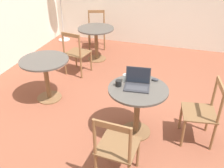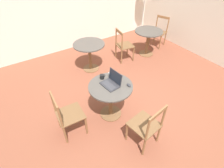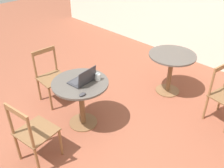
{
  "view_description": "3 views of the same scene",
  "coord_description": "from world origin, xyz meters",
  "px_view_note": "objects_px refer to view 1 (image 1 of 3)",
  "views": [
    {
      "loc": [
        -3.17,
        -0.41,
        2.47
      ],
      "look_at": [
        -0.22,
        0.5,
        0.67
      ],
      "focal_mm": 40.0,
      "sensor_mm": 36.0,
      "label": 1
    },
    {
      "loc": [
        -1.66,
        -1.92,
        2.78
      ],
      "look_at": [
        -0.2,
        0.3,
        0.58
      ],
      "focal_mm": 28.0,
      "sensor_mm": 36.0,
      "label": 2
    },
    {
      "loc": [
        2.04,
        -1.7,
        2.63
      ],
      "look_at": [
        -0.11,
        0.47,
        0.67
      ],
      "focal_mm": 40.0,
      "sensor_mm": 36.0,
      "label": 3
    }
  ],
  "objects_px": {
    "cafe_table_near": "(138,99)",
    "chair_near_front": "(203,112)",
    "chair_near_left": "(117,148)",
    "mouse": "(155,80)",
    "chair_mid_left": "(76,53)",
    "chair_mid_right": "(97,30)",
    "cafe_table_mid": "(96,35)",
    "cafe_table_far": "(45,69)",
    "drinking_glass": "(125,78)",
    "laptop": "(137,83)",
    "mug": "(119,83)"
  },
  "relations": [
    {
      "from": "mouse",
      "to": "drinking_glass",
      "type": "distance_m",
      "value": 0.42
    },
    {
      "from": "chair_near_left",
      "to": "mug",
      "type": "height_order",
      "value": "chair_near_left"
    },
    {
      "from": "cafe_table_near",
      "to": "chair_near_front",
      "type": "height_order",
      "value": "chair_near_front"
    },
    {
      "from": "mug",
      "to": "drinking_glass",
      "type": "height_order",
      "value": "drinking_glass"
    },
    {
      "from": "cafe_table_mid",
      "to": "cafe_table_far",
      "type": "height_order",
      "value": "same"
    },
    {
      "from": "chair_mid_left",
      "to": "mug",
      "type": "distance_m",
      "value": 2.0
    },
    {
      "from": "laptop",
      "to": "chair_mid_left",
      "type": "bearing_deg",
      "value": 47.43
    },
    {
      "from": "chair_near_front",
      "to": "chair_mid_right",
      "type": "xyz_separation_m",
      "value": [
        2.87,
        2.57,
        0.0
      ]
    },
    {
      "from": "cafe_table_far",
      "to": "chair_mid_left",
      "type": "bearing_deg",
      "value": -5.27
    },
    {
      "from": "cafe_table_far",
      "to": "laptop",
      "type": "xyz_separation_m",
      "value": [
        -0.4,
        -1.65,
        0.22
      ]
    },
    {
      "from": "cafe_table_near",
      "to": "mouse",
      "type": "xyz_separation_m",
      "value": [
        0.27,
        -0.18,
        0.19
      ]
    },
    {
      "from": "cafe_table_near",
      "to": "chair_mid_right",
      "type": "xyz_separation_m",
      "value": [
        2.99,
        1.71,
        -0.12
      ]
    },
    {
      "from": "cafe_table_mid",
      "to": "mouse",
      "type": "distance_m",
      "value": 2.57
    },
    {
      "from": "laptop",
      "to": "chair_near_left",
      "type": "bearing_deg",
      "value": 178.47
    },
    {
      "from": "chair_mid_right",
      "to": "laptop",
      "type": "relative_size",
      "value": 2.57
    },
    {
      "from": "chair_near_left",
      "to": "drinking_glass",
      "type": "height_order",
      "value": "chair_near_left"
    },
    {
      "from": "chair_near_left",
      "to": "chair_mid_left",
      "type": "bearing_deg",
      "value": 33.49
    },
    {
      "from": "cafe_table_near",
      "to": "chair_near_left",
      "type": "xyz_separation_m",
      "value": [
        -0.85,
        0.05,
        -0.12
      ]
    },
    {
      "from": "cafe_table_near",
      "to": "chair_near_left",
      "type": "height_order",
      "value": "chair_near_left"
    },
    {
      "from": "chair_near_left",
      "to": "mouse",
      "type": "bearing_deg",
      "value": -11.47
    },
    {
      "from": "cafe_table_mid",
      "to": "chair_mid_right",
      "type": "height_order",
      "value": "chair_mid_right"
    },
    {
      "from": "cafe_table_near",
      "to": "drinking_glass",
      "type": "relative_size",
      "value": 7.89
    },
    {
      "from": "chair_mid_left",
      "to": "laptop",
      "type": "relative_size",
      "value": 2.57
    },
    {
      "from": "chair_mid_right",
      "to": "mug",
      "type": "xyz_separation_m",
      "value": [
        -3.01,
        -1.44,
        0.34
      ]
    },
    {
      "from": "mug",
      "to": "chair_mid_right",
      "type": "bearing_deg",
      "value": 25.54
    },
    {
      "from": "chair_mid_left",
      "to": "chair_mid_right",
      "type": "bearing_deg",
      "value": 4.73
    },
    {
      "from": "chair_mid_left",
      "to": "mug",
      "type": "height_order",
      "value": "chair_mid_left"
    },
    {
      "from": "chair_mid_left",
      "to": "drinking_glass",
      "type": "height_order",
      "value": "chair_mid_left"
    },
    {
      "from": "laptop",
      "to": "mug",
      "type": "xyz_separation_m",
      "value": [
        -0.05,
        0.24,
        -0.01
      ]
    },
    {
      "from": "chair_mid_right",
      "to": "chair_mid_left",
      "type": "bearing_deg",
      "value": -175.27
    },
    {
      "from": "mug",
      "to": "cafe_table_far",
      "type": "bearing_deg",
      "value": 72.3
    },
    {
      "from": "chair_near_left",
      "to": "laptop",
      "type": "bearing_deg",
      "value": -1.53
    },
    {
      "from": "cafe_table_far",
      "to": "mouse",
      "type": "bearing_deg",
      "value": -94.91
    },
    {
      "from": "cafe_table_near",
      "to": "chair_mid_right",
      "type": "distance_m",
      "value": 3.45
    },
    {
      "from": "chair_mid_left",
      "to": "mouse",
      "type": "bearing_deg",
      "value": -124.06
    },
    {
      "from": "chair_mid_left",
      "to": "mug",
      "type": "relative_size",
      "value": 7.75
    },
    {
      "from": "mug",
      "to": "chair_near_left",
      "type": "bearing_deg",
      "value": -165.21
    },
    {
      "from": "chair_mid_right",
      "to": "mug",
      "type": "distance_m",
      "value": 3.35
    },
    {
      "from": "cafe_table_far",
      "to": "drinking_glass",
      "type": "distance_m",
      "value": 1.5
    },
    {
      "from": "chair_near_left",
      "to": "mug",
      "type": "distance_m",
      "value": 0.93
    },
    {
      "from": "cafe_table_mid",
      "to": "chair_mid_right",
      "type": "xyz_separation_m",
      "value": [
        0.73,
        0.26,
        -0.12
      ]
    },
    {
      "from": "chair_near_front",
      "to": "mouse",
      "type": "xyz_separation_m",
      "value": [
        0.15,
        0.69,
        0.31
      ]
    },
    {
      "from": "cafe_table_far",
      "to": "chair_mid_right",
      "type": "bearing_deg",
      "value": 0.71
    },
    {
      "from": "cafe_table_near",
      "to": "laptop",
      "type": "distance_m",
      "value": 0.23
    },
    {
      "from": "chair_near_front",
      "to": "chair_mid_left",
      "type": "xyz_separation_m",
      "value": [
        1.34,
        2.45,
        0.0
      ]
    },
    {
      "from": "drinking_glass",
      "to": "mug",
      "type": "bearing_deg",
      "value": 161.1
    },
    {
      "from": "chair_near_front",
      "to": "mouse",
      "type": "distance_m",
      "value": 0.77
    },
    {
      "from": "chair_near_left",
      "to": "chair_near_front",
      "type": "xyz_separation_m",
      "value": [
        0.98,
        -0.92,
        0.0
      ]
    },
    {
      "from": "cafe_table_near",
      "to": "cafe_table_mid",
      "type": "xyz_separation_m",
      "value": [
        2.26,
        1.45,
        0.0
      ]
    },
    {
      "from": "cafe_table_near",
      "to": "cafe_table_far",
      "type": "bearing_deg",
      "value": 75.51
    }
  ]
}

